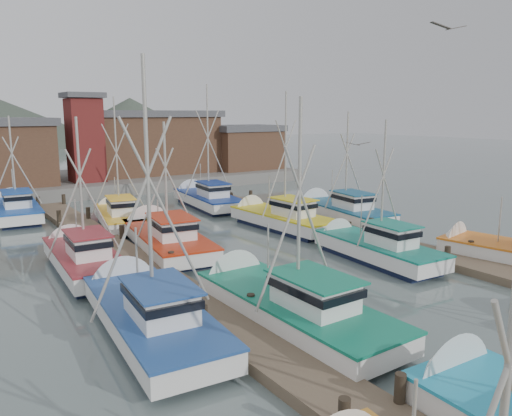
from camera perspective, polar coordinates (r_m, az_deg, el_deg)
ground at (r=24.25m, az=8.71°, el=-8.16°), size 260.00×260.00×0.00m
dock_left at (r=23.76m, az=-10.85°, el=-8.11°), size 2.30×46.00×1.50m
dock_right at (r=31.72m, az=13.03°, el=-3.38°), size 2.30×46.00×1.50m
quay at (r=56.41m, az=-17.80°, el=2.92°), size 44.00×16.00×1.20m
shed_center at (r=58.01m, az=-12.31°, el=7.46°), size 14.84×9.54×6.90m
shed_right at (r=60.48m, az=-1.42°, el=7.02°), size 8.48×6.36×5.20m
lookout_tower at (r=51.60m, az=-18.96°, el=7.70°), size 3.60×3.60×8.50m
boat_4 at (r=19.37m, az=3.27°, el=-10.88°), size 3.80×9.88×9.29m
boat_5 at (r=27.78m, az=13.05°, el=-4.40°), size 3.28×8.53×8.18m
boat_6 at (r=18.98m, az=-12.34°, el=-11.56°), size 4.29×9.80×10.54m
boat_8 at (r=29.69m, az=-10.48°, el=-3.32°), size 4.47×10.39×8.30m
boat_9 at (r=34.56m, az=2.54°, el=-1.14°), size 3.99×9.27×10.02m
boat_10 at (r=26.74m, az=-19.23°, el=-5.32°), size 3.47×8.81×8.38m
boat_11 at (r=37.86m, az=9.49°, el=-0.23°), size 4.20×9.65×8.77m
boat_12 at (r=36.38m, az=-15.46°, el=-0.92°), size 3.87×8.47×9.54m
boat_13 at (r=42.66m, az=-5.79°, el=1.11°), size 4.33×9.79×10.97m
boat_14 at (r=42.08m, az=-25.73°, el=-0.06°), size 3.58×9.47×8.44m
gull_near at (r=17.79m, az=21.14°, el=18.68°), size 1.55×0.65×0.24m
gull_far at (r=27.42m, az=11.61°, el=7.16°), size 1.46×0.64×0.24m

